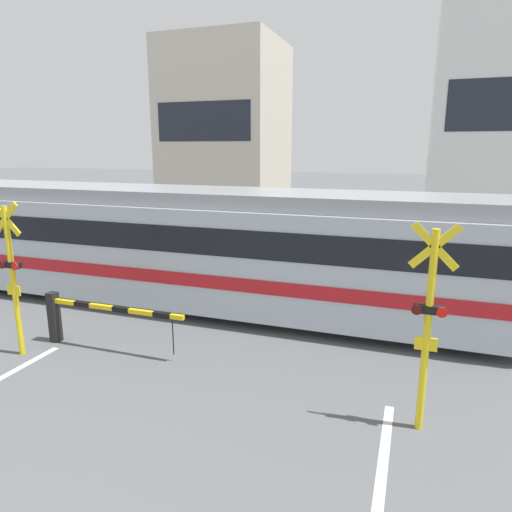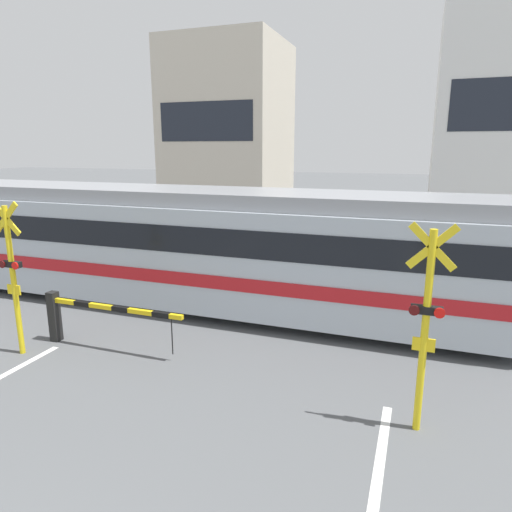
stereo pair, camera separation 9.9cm
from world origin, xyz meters
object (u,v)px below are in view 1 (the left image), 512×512
commuter_train (102,237)px  pedestrian (296,240)px  crossing_signal_left (12,273)px  crossing_barrier_far (386,270)px  crossing_barrier_near (82,314)px  crossing_signal_right (428,320)px

commuter_train → pedestrian: commuter_train is taller
crossing_signal_left → pedestrian: 9.67m
crossing_barrier_far → crossing_barrier_near: bearing=-135.0°
crossing_signal_right → pedestrian: 9.96m
commuter_train → crossing_signal_left: 4.12m
crossing_barrier_near → crossing_signal_right: 6.95m
pedestrian → crossing_signal_left: bearing=-111.5°
crossing_barrier_near → commuter_train: bearing=120.5°
crossing_barrier_far → crossing_signal_right: 6.77m
crossing_barrier_near → crossing_barrier_far: (5.87, 5.86, 0.00)m
crossing_barrier_far → commuter_train: bearing=-161.4°
crossing_barrier_far → pedestrian: bearing=144.6°
crossing_barrier_near → crossing_signal_right: (6.84, -0.76, 1.02)m
crossing_barrier_far → crossing_signal_left: crossing_signal_left is taller
crossing_barrier_near → pedestrian: 8.60m
crossing_signal_left → crossing_signal_right: size_ratio=1.00×
commuter_train → crossing_barrier_far: 8.26m
crossing_barrier_near → pedestrian: (2.56, 8.21, 0.22)m
crossing_barrier_near → pedestrian: bearing=72.7°
crossing_signal_right → pedestrian: (-4.28, 8.97, -0.80)m
commuter_train → crossing_signal_right: (8.75, -4.01, 0.07)m
commuter_train → crossing_signal_left: size_ratio=6.80×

